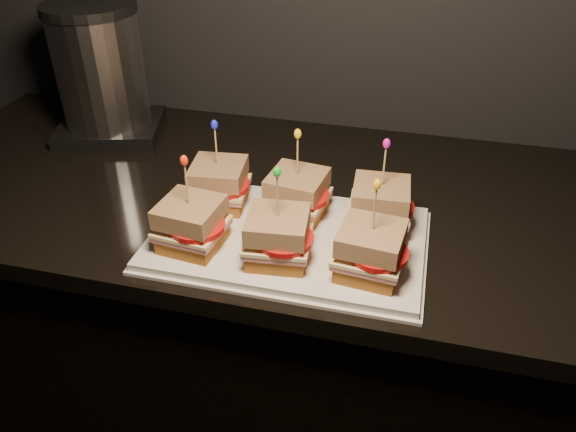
# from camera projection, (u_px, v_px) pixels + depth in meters

# --- Properties ---
(cabinet) EXTENTS (2.19, 0.61, 0.91)m
(cabinet) POSITION_uv_depth(u_px,v_px,m) (423.00, 390.00, 1.29)
(cabinet) COLOR black
(cabinet) RESTS_ON ground
(granite_slab) EXTENTS (2.23, 0.65, 0.04)m
(granite_slab) POSITION_uv_depth(u_px,v_px,m) (458.00, 221.00, 1.02)
(granite_slab) COLOR black
(granite_slab) RESTS_ON cabinet
(platter) EXTENTS (0.44, 0.27, 0.02)m
(platter) POSITION_uv_depth(u_px,v_px,m) (288.00, 239.00, 0.93)
(platter) COLOR white
(platter) RESTS_ON granite_slab
(platter_rim) EXTENTS (0.46, 0.29, 0.01)m
(platter_rim) POSITION_uv_depth(u_px,v_px,m) (288.00, 242.00, 0.94)
(platter_rim) COLOR white
(platter_rim) RESTS_ON granite_slab
(sandwich_0_bread_bot) EXTENTS (0.10, 0.10, 0.02)m
(sandwich_0_bread_bot) POSITION_uv_depth(u_px,v_px,m) (220.00, 197.00, 1.00)
(sandwich_0_bread_bot) COLOR brown
(sandwich_0_bread_bot) RESTS_ON platter
(sandwich_0_ham) EXTENTS (0.11, 0.11, 0.01)m
(sandwich_0_ham) POSITION_uv_depth(u_px,v_px,m) (219.00, 190.00, 0.99)
(sandwich_0_ham) COLOR #CA6967
(sandwich_0_ham) RESTS_ON sandwich_0_bread_bot
(sandwich_0_cheese) EXTENTS (0.11, 0.11, 0.01)m
(sandwich_0_cheese) POSITION_uv_depth(u_px,v_px,m) (219.00, 186.00, 0.99)
(sandwich_0_cheese) COLOR #FFE7A2
(sandwich_0_cheese) RESTS_ON sandwich_0_ham
(sandwich_0_tomato) EXTENTS (0.09, 0.09, 0.01)m
(sandwich_0_tomato) POSITION_uv_depth(u_px,v_px,m) (224.00, 185.00, 0.98)
(sandwich_0_tomato) COLOR red
(sandwich_0_tomato) RESTS_ON sandwich_0_cheese
(sandwich_0_bread_top) EXTENTS (0.10, 0.10, 0.03)m
(sandwich_0_bread_top) POSITION_uv_depth(u_px,v_px,m) (218.00, 173.00, 0.97)
(sandwich_0_bread_top) COLOR brown
(sandwich_0_bread_top) RESTS_ON sandwich_0_tomato
(sandwich_0_pick) EXTENTS (0.00, 0.00, 0.09)m
(sandwich_0_pick) POSITION_uv_depth(u_px,v_px,m) (216.00, 149.00, 0.95)
(sandwich_0_pick) COLOR tan
(sandwich_0_pick) RESTS_ON sandwich_0_bread_top
(sandwich_0_frill) EXTENTS (0.01, 0.01, 0.02)m
(sandwich_0_frill) POSITION_uv_depth(u_px,v_px,m) (214.00, 125.00, 0.92)
(sandwich_0_frill) COLOR #1720DA
(sandwich_0_frill) RESTS_ON sandwich_0_pick
(sandwich_1_bread_bot) EXTENTS (0.10, 0.10, 0.02)m
(sandwich_1_bread_bot) POSITION_uv_depth(u_px,v_px,m) (297.00, 208.00, 0.97)
(sandwich_1_bread_bot) COLOR brown
(sandwich_1_bread_bot) RESTS_ON platter
(sandwich_1_ham) EXTENTS (0.11, 0.11, 0.01)m
(sandwich_1_ham) POSITION_uv_depth(u_px,v_px,m) (297.00, 200.00, 0.96)
(sandwich_1_ham) COLOR #CA6967
(sandwich_1_ham) RESTS_ON sandwich_1_bread_bot
(sandwich_1_cheese) EXTENTS (0.11, 0.11, 0.01)m
(sandwich_1_cheese) POSITION_uv_depth(u_px,v_px,m) (297.00, 196.00, 0.96)
(sandwich_1_cheese) COLOR #FFE7A2
(sandwich_1_cheese) RESTS_ON sandwich_1_ham
(sandwich_1_tomato) EXTENTS (0.09, 0.09, 0.01)m
(sandwich_1_tomato) POSITION_uv_depth(u_px,v_px,m) (303.00, 195.00, 0.95)
(sandwich_1_tomato) COLOR red
(sandwich_1_tomato) RESTS_ON sandwich_1_cheese
(sandwich_1_bread_top) EXTENTS (0.10, 0.10, 0.03)m
(sandwich_1_bread_top) POSITION_uv_depth(u_px,v_px,m) (297.00, 183.00, 0.94)
(sandwich_1_bread_top) COLOR brown
(sandwich_1_bread_top) RESTS_ON sandwich_1_tomato
(sandwich_1_pick) EXTENTS (0.00, 0.00, 0.09)m
(sandwich_1_pick) POSITION_uv_depth(u_px,v_px,m) (297.00, 159.00, 0.92)
(sandwich_1_pick) COLOR tan
(sandwich_1_pick) RESTS_ON sandwich_1_bread_top
(sandwich_1_frill) EXTENTS (0.01, 0.01, 0.02)m
(sandwich_1_frill) POSITION_uv_depth(u_px,v_px,m) (298.00, 134.00, 0.89)
(sandwich_1_frill) COLOR yellow
(sandwich_1_frill) RESTS_ON sandwich_1_pick
(sandwich_2_bread_bot) EXTENTS (0.09, 0.09, 0.02)m
(sandwich_2_bread_bot) POSITION_uv_depth(u_px,v_px,m) (378.00, 219.00, 0.94)
(sandwich_2_bread_bot) COLOR brown
(sandwich_2_bread_bot) RESTS_ON platter
(sandwich_2_ham) EXTENTS (0.10, 0.10, 0.01)m
(sandwich_2_ham) POSITION_uv_depth(u_px,v_px,m) (379.00, 211.00, 0.93)
(sandwich_2_ham) COLOR #CA6967
(sandwich_2_ham) RESTS_ON sandwich_2_bread_bot
(sandwich_2_cheese) EXTENTS (0.11, 0.10, 0.01)m
(sandwich_2_cheese) POSITION_uv_depth(u_px,v_px,m) (380.00, 207.00, 0.93)
(sandwich_2_cheese) COLOR #FFE7A2
(sandwich_2_cheese) RESTS_ON sandwich_2_ham
(sandwich_2_tomato) EXTENTS (0.09, 0.09, 0.01)m
(sandwich_2_tomato) POSITION_uv_depth(u_px,v_px,m) (387.00, 207.00, 0.92)
(sandwich_2_tomato) COLOR red
(sandwich_2_tomato) RESTS_ON sandwich_2_cheese
(sandwich_2_bread_top) EXTENTS (0.10, 0.10, 0.03)m
(sandwich_2_bread_top) POSITION_uv_depth(u_px,v_px,m) (381.00, 193.00, 0.92)
(sandwich_2_bread_top) COLOR brown
(sandwich_2_bread_top) RESTS_ON sandwich_2_tomato
(sandwich_2_pick) EXTENTS (0.00, 0.00, 0.09)m
(sandwich_2_pick) POSITION_uv_depth(u_px,v_px,m) (384.00, 169.00, 0.89)
(sandwich_2_pick) COLOR tan
(sandwich_2_pick) RESTS_ON sandwich_2_bread_top
(sandwich_2_frill) EXTENTS (0.01, 0.01, 0.02)m
(sandwich_2_frill) POSITION_uv_depth(u_px,v_px,m) (387.00, 143.00, 0.87)
(sandwich_2_frill) COLOR #D21499
(sandwich_2_frill) RESTS_ON sandwich_2_pick
(sandwich_3_bread_bot) EXTENTS (0.10, 0.10, 0.02)m
(sandwich_3_bread_bot) POSITION_uv_depth(u_px,v_px,m) (193.00, 238.00, 0.90)
(sandwich_3_bread_bot) COLOR brown
(sandwich_3_bread_bot) RESTS_ON platter
(sandwich_3_ham) EXTENTS (0.11, 0.10, 0.01)m
(sandwich_3_ham) POSITION_uv_depth(u_px,v_px,m) (192.00, 230.00, 0.89)
(sandwich_3_ham) COLOR #CA6967
(sandwich_3_ham) RESTS_ON sandwich_3_bread_bot
(sandwich_3_cheese) EXTENTS (0.11, 0.11, 0.01)m
(sandwich_3_cheese) POSITION_uv_depth(u_px,v_px,m) (192.00, 226.00, 0.89)
(sandwich_3_cheese) COLOR #FFE7A2
(sandwich_3_cheese) RESTS_ON sandwich_3_ham
(sandwich_3_tomato) EXTENTS (0.09, 0.09, 0.01)m
(sandwich_3_tomato) POSITION_uv_depth(u_px,v_px,m) (197.00, 226.00, 0.87)
(sandwich_3_tomato) COLOR red
(sandwich_3_tomato) RESTS_ON sandwich_3_cheese
(sandwich_3_bread_top) EXTENTS (0.10, 0.10, 0.03)m
(sandwich_3_bread_top) POSITION_uv_depth(u_px,v_px,m) (190.00, 212.00, 0.87)
(sandwich_3_bread_top) COLOR brown
(sandwich_3_bread_top) RESTS_ON sandwich_3_tomato
(sandwich_3_pick) EXTENTS (0.00, 0.00, 0.09)m
(sandwich_3_pick) POSITION_uv_depth(u_px,v_px,m) (187.00, 187.00, 0.84)
(sandwich_3_pick) COLOR tan
(sandwich_3_pick) RESTS_ON sandwich_3_bread_top
(sandwich_3_frill) EXTENTS (0.01, 0.01, 0.02)m
(sandwich_3_frill) POSITION_uv_depth(u_px,v_px,m) (184.00, 160.00, 0.82)
(sandwich_3_frill) COLOR red
(sandwich_3_frill) RESTS_ON sandwich_3_pick
(sandwich_4_bread_bot) EXTENTS (0.10, 0.10, 0.02)m
(sandwich_4_bread_bot) POSITION_uv_depth(u_px,v_px,m) (278.00, 251.00, 0.87)
(sandwich_4_bread_bot) COLOR brown
(sandwich_4_bread_bot) RESTS_ON platter
(sandwich_4_ham) EXTENTS (0.11, 0.10, 0.01)m
(sandwich_4_ham) POSITION_uv_depth(u_px,v_px,m) (278.00, 243.00, 0.86)
(sandwich_4_ham) COLOR #CA6967
(sandwich_4_ham) RESTS_ON sandwich_4_bread_bot
(sandwich_4_cheese) EXTENTS (0.11, 0.11, 0.01)m
(sandwich_4_cheese) POSITION_uv_depth(u_px,v_px,m) (278.00, 239.00, 0.86)
(sandwich_4_cheese) COLOR #FFE7A2
(sandwich_4_cheese) RESTS_ON sandwich_4_ham
(sandwich_4_tomato) EXTENTS (0.09, 0.09, 0.01)m
(sandwich_4_tomato) POSITION_uv_depth(u_px,v_px,m) (284.00, 239.00, 0.85)
(sandwich_4_tomato) COLOR red
(sandwich_4_tomato) RESTS_ON sandwich_4_cheese
(sandwich_4_bread_top) EXTENTS (0.10, 0.10, 0.03)m
(sandwich_4_bread_top) POSITION_uv_depth(u_px,v_px,m) (278.00, 224.00, 0.84)
(sandwich_4_bread_top) COLOR brown
(sandwich_4_bread_top) RESTS_ON sandwich_4_tomato
(sandwich_4_pick) EXTENTS (0.00, 0.00, 0.09)m
(sandwich_4_pick) POSITION_uv_depth(u_px,v_px,m) (277.00, 199.00, 0.82)
(sandwich_4_pick) COLOR tan
(sandwich_4_pick) RESTS_ON sandwich_4_bread_top
(sandwich_4_frill) EXTENTS (0.01, 0.01, 0.02)m
(sandwich_4_frill) POSITION_uv_depth(u_px,v_px,m) (277.00, 172.00, 0.79)
(sandwich_4_frill) COLOR green
(sandwich_4_frill) RESTS_ON sandwich_4_pick
(sandwich_5_bread_bot) EXTENTS (0.10, 0.10, 0.02)m
(sandwich_5_bread_bot) POSITION_uv_depth(u_px,v_px,m) (369.00, 265.00, 0.84)
(sandwich_5_bread_bot) COLOR brown
(sandwich_5_bread_bot) RESTS_ON platter
(sandwich_5_ham) EXTENTS (0.11, 0.10, 0.01)m
(sandwich_5_ham) POSITION_uv_depth(u_px,v_px,m) (370.00, 257.00, 0.83)
(sandwich_5_ham) COLOR #CA6967
(sandwich_5_ham) RESTS_ON sandwich_5_bread_bot
(sandwich_5_cheese) EXTENTS (0.11, 0.11, 0.01)m
(sandwich_5_cheese) POSITION_uv_depth(u_px,v_px,m) (370.00, 253.00, 0.83)
(sandwich_5_cheese) COLOR #FFE7A2
(sandwich_5_cheese) RESTS_ON sandwich_5_ham
(sandwich_5_tomato) EXTENTS (0.09, 0.09, 0.01)m
(sandwich_5_tomato) POSITION_uv_depth(u_px,v_px,m) (378.00, 253.00, 0.82)
(sandwich_5_tomato) COLOR red
(sandwich_5_tomato) RESTS_ON sandwich_5_cheese
(sandwich_5_bread_top) EXTENTS (0.10, 0.10, 0.03)m
(sandwich_5_bread_top) POSITION_uv_depth(u_px,v_px,m) (372.00, 238.00, 0.81)
(sandwich_5_bread_top) COLOR brown
(sandwich_5_bread_top) RESTS_ON sandwich_5_tomato
(sandwich_5_pick) EXTENTS (0.00, 0.00, 0.09)m
(sandwich_5_pick) POSITION_uv_depth(u_px,v_px,m) (374.00, 212.00, 0.79)
(sandwich_5_pick) COLOR tan
(sandwich_5_pick) RESTS_ON sandwich_5_bread_top
(sandwich_5_frill) EXTENTS (0.01, 0.01, 0.02)m
(sandwich_5_frill) POSITION_uv_depth(u_px,v_px,m) (377.00, 184.00, 0.76)
(sandwich_5_frill) COLOR #FEAE16
(sandwich_5_frill) RESTS_ON sandwich_5_pick
(appliance_base) EXTENTS (0.26, 0.24, 0.03)m
(appliance_base) POSITION_uv_depth(u_px,v_px,m) (111.00, 127.00, 1.28)
(appliance_base) COLOR #262628
(appliance_base) RESTS_ON granite_slab
(appliance_body) EXTENTS (0.19, 0.19, 0.24)m
(appliance_body) POSITION_uv_depth(u_px,v_px,m) (100.00, 70.00, 1.21)
(appliance_body) COLOR silver
(appliance_body) RESTS_ON appliance_base
(appliance_lid) EXTENTS (0.19, 0.19, 0.02)m
(appliance_lid) POSITION_uv_depth(u_px,v_px,m) (88.00, 8.00, 1.13)
(appliance_lid) COLOR #262628
(appliance_lid) RESTS_ON appliance_body
(appliance) EXTENTS (0.22, 0.19, 0.29)m
(appliance) POSITION_uv_depth(u_px,v_px,m) (101.00, 72.00, 1.21)
(appliance) COLOR silver
(appliance) RESTS_ON granite_slab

